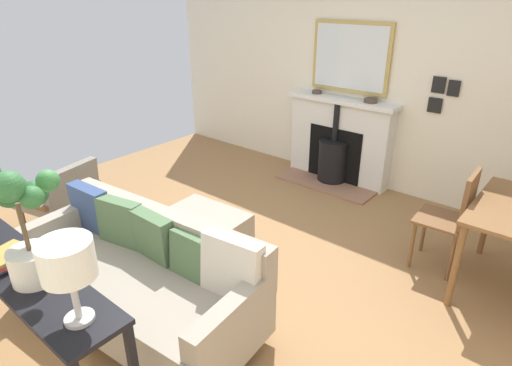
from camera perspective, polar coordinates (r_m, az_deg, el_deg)
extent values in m
cube|color=olive|center=(3.82, -4.62, -11.43)|extent=(5.09, 6.06, 0.01)
cube|color=silver|center=(5.29, 14.98, 13.93)|extent=(0.12, 6.06, 2.67)
cube|color=#93664C|center=(5.36, 9.10, -0.24)|extent=(0.39, 1.24, 0.03)
cube|color=silver|center=(5.44, 11.14, 5.47)|extent=(0.22, 1.30, 1.00)
cube|color=black|center=(5.41, 10.54, 3.85)|extent=(0.06, 0.72, 0.67)
cylinder|color=black|center=(5.40, 10.26, 2.91)|extent=(0.36, 0.36, 0.50)
cylinder|color=black|center=(5.31, 10.47, 5.51)|extent=(0.38, 0.38, 0.02)
cylinder|color=black|center=(5.24, 10.66, 7.96)|extent=(0.07, 0.07, 0.45)
cube|color=silver|center=(5.27, 11.47, 10.81)|extent=(0.27, 1.38, 0.05)
cube|color=tan|center=(5.28, 12.54, 16.12)|extent=(0.04, 0.99, 0.80)
cube|color=silver|center=(5.26, 12.43, 16.11)|extent=(0.01, 0.91, 0.72)
cylinder|color=#47382D|center=(5.46, 8.15, 11.98)|extent=(0.12, 0.12, 0.04)
torus|color=#47382D|center=(5.45, 8.16, 12.14)|extent=(0.12, 0.12, 0.01)
cylinder|color=#47382D|center=(5.12, 15.11, 10.61)|extent=(0.16, 0.16, 0.04)
torus|color=#47382D|center=(5.12, 15.13, 10.81)|extent=(0.16, 0.16, 0.01)
cylinder|color=#B2B2B7|center=(3.83, -27.45, -13.40)|extent=(0.04, 0.04, 0.10)
cylinder|color=#B2B2B7|center=(4.08, -19.77, -9.48)|extent=(0.04, 0.04, 0.10)
cylinder|color=#B2B2B7|center=(3.13, -0.55, -19.59)|extent=(0.04, 0.04, 0.10)
cube|color=gray|center=(3.26, -16.02, -13.78)|extent=(0.96, 1.96, 0.33)
cube|color=gray|center=(3.25, -12.22, -6.27)|extent=(0.31, 1.91, 0.35)
cube|color=gray|center=(3.77, -25.32, -5.16)|extent=(0.76, 0.19, 0.18)
cube|color=gray|center=(2.60, -3.23, -16.95)|extent=(0.76, 0.19, 0.18)
cube|color=#334775|center=(3.72, -21.29, -3.28)|extent=(0.14, 0.40, 0.40)
cube|color=#4C6B47|center=(3.45, -17.72, -5.09)|extent=(0.19, 0.39, 0.38)
cube|color=#4C6B47|center=(3.20, -13.58, -7.09)|extent=(0.13, 0.37, 0.37)
cube|color=#4C6B47|center=(2.98, -8.58, -9.65)|extent=(0.16, 0.33, 0.34)
cube|color=beige|center=(2.77, -3.28, -11.30)|extent=(0.20, 0.43, 0.43)
cylinder|color=#B2B2B7|center=(4.06, -13.14, -8.81)|extent=(0.03, 0.03, 0.09)
cylinder|color=#B2B2B7|center=(3.69, -6.82, -11.98)|extent=(0.03, 0.03, 0.09)
cylinder|color=#B2B2B7|center=(4.37, -7.85, -5.78)|extent=(0.03, 0.03, 0.09)
cylinder|color=#B2B2B7|center=(4.03, -1.59, -8.34)|extent=(0.03, 0.03, 0.09)
cube|color=gray|center=(3.93, -7.53, -6.37)|extent=(0.72, 0.79, 0.28)
cube|color=brown|center=(5.04, -24.29, -2.05)|extent=(0.05, 0.05, 0.32)
cube|color=brown|center=(4.78, -28.82, -4.43)|extent=(0.05, 0.05, 0.32)
cube|color=brown|center=(4.71, -20.50, -3.26)|extent=(0.05, 0.05, 0.32)
cube|color=brown|center=(4.43, -25.16, -5.93)|extent=(0.05, 0.05, 0.32)
cube|color=slate|center=(4.65, -25.08, -1.88)|extent=(0.71, 0.68, 0.08)
cube|color=slate|center=(4.39, -23.47, -0.08)|extent=(0.61, 0.24, 0.35)
cube|color=brown|center=(4.80, -22.42, 0.58)|extent=(0.16, 0.53, 0.04)
cube|color=brown|center=(4.45, -28.37, -2.44)|extent=(0.16, 0.53, 0.04)
cube|color=black|center=(3.61, -30.08, -10.02)|extent=(0.04, 0.04, 0.77)
cube|color=black|center=(2.75, -28.55, -10.68)|extent=(0.34, 1.57, 0.03)
cylinder|color=#B2B2B7|center=(2.28, -22.54, -16.38)|extent=(0.14, 0.14, 0.02)
cylinder|color=#B2B2B7|center=(2.20, -23.08, -13.86)|extent=(0.03, 0.03, 0.23)
cylinder|color=silver|center=(2.08, -24.01, -9.35)|extent=(0.25, 0.25, 0.18)
cylinder|color=silver|center=(2.60, -27.67, -9.68)|extent=(0.24, 0.24, 0.19)
cylinder|color=brown|center=(2.48, -28.70, -5.22)|extent=(0.02, 0.02, 0.27)
sphere|color=#2D6633|center=(2.26, -30.25, -0.44)|extent=(0.15, 0.15, 0.15)
sphere|color=#2D6633|center=(2.29, -27.83, -1.70)|extent=(0.11, 0.11, 0.11)
sphere|color=#387A3D|center=(2.39, -26.10, 0.28)|extent=(0.11, 0.11, 0.11)
sphere|color=#26562D|center=(2.53, -27.53, -1.23)|extent=(0.14, 0.14, 0.14)
sphere|color=#26562D|center=(2.55, -30.03, -0.92)|extent=(0.18, 0.18, 0.18)
cube|color=#38517F|center=(2.86, -29.87, -8.88)|extent=(0.25, 0.18, 0.02)
cube|color=#B23833|center=(2.84, -30.14, -8.62)|extent=(0.24, 0.20, 0.03)
cube|color=olive|center=(2.84, -30.30, -8.10)|extent=(0.25, 0.23, 0.02)
cylinder|color=brown|center=(4.34, 28.60, -4.29)|extent=(0.05, 0.05, 0.72)
cylinder|color=brown|center=(3.54, 25.18, -10.05)|extent=(0.05, 0.05, 0.72)
cylinder|color=brown|center=(4.21, 21.59, -5.83)|extent=(0.03, 0.03, 0.45)
cylinder|color=brown|center=(3.94, 20.18, -7.77)|extent=(0.03, 0.03, 0.45)
cylinder|color=brown|center=(4.16, 25.77, -7.02)|extent=(0.03, 0.03, 0.45)
cylinder|color=brown|center=(3.89, 24.65, -9.09)|extent=(0.03, 0.03, 0.45)
cube|color=brown|center=(3.94, 23.61, -4.49)|extent=(0.42, 0.42, 0.02)
cube|color=brown|center=(3.81, 26.63, -2.02)|extent=(0.36, 0.05, 0.45)
cube|color=black|center=(4.93, 23.28, 11.97)|extent=(0.02, 0.13, 0.17)
cube|color=black|center=(4.89, 24.96, 11.42)|extent=(0.02, 0.12, 0.16)
cube|color=black|center=(4.98, 22.82, 9.57)|extent=(0.02, 0.14, 0.16)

